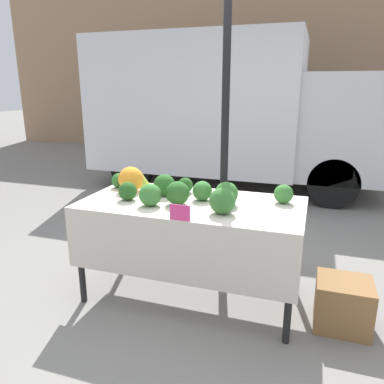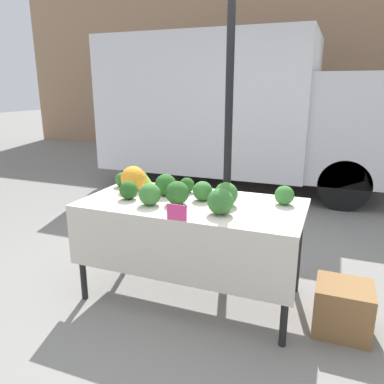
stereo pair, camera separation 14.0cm
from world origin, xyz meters
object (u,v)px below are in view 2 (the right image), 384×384
price_sign (177,212)px  produce_crate (343,308)px  parked_truck (240,109)px  orange_cauliflower (133,178)px

price_sign → produce_crate: (1.10, 0.36, -0.69)m
price_sign → parked_truck: bearing=98.8°
parked_truck → orange_cauliflower: 3.61m
parked_truck → produce_crate: size_ratio=12.46×
orange_cauliflower → produce_crate: bearing=-6.3°
parked_truck → orange_cauliflower: size_ratio=22.41×
orange_cauliflower → produce_crate: size_ratio=0.56×
produce_crate → price_sign: bearing=-162.0°
orange_cauliflower → produce_crate: orange_cauliflower is taller
orange_cauliflower → produce_crate: (1.75, -0.19, -0.74)m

